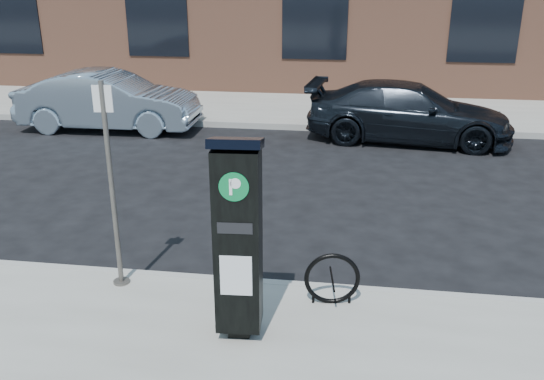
% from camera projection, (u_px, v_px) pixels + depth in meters
% --- Properties ---
extents(ground, '(120.00, 120.00, 0.00)m').
position_uv_depth(ground, '(240.00, 289.00, 7.25)').
color(ground, black).
rests_on(ground, ground).
extents(sidewalk_far, '(60.00, 12.00, 0.15)m').
position_uv_depth(sidewalk_far, '(317.00, 85.00, 20.20)').
color(sidewalk_far, gray).
rests_on(sidewalk_far, ground).
extents(curb_near, '(60.00, 0.12, 0.16)m').
position_uv_depth(curb_near, '(240.00, 285.00, 7.21)').
color(curb_near, '#9E9B93').
rests_on(curb_near, ground).
extents(curb_far, '(60.00, 0.12, 0.16)m').
position_uv_depth(curb_far, '(301.00, 127.00, 14.66)').
color(curb_far, '#9E9B93').
rests_on(curb_far, ground).
extents(parking_kiosk, '(0.53, 0.47, 2.18)m').
position_uv_depth(parking_kiosk, '(238.00, 237.00, 5.73)').
color(parking_kiosk, black).
rests_on(parking_kiosk, sidewalk_near).
extents(sign_pole, '(0.22, 0.20, 2.49)m').
position_uv_depth(sign_pole, '(112.00, 189.00, 6.68)').
color(sign_pole, '#625B56').
rests_on(sign_pole, sidewalk_near).
extents(bike_rack, '(0.64, 0.13, 0.64)m').
position_uv_depth(bike_rack, '(332.00, 279.00, 6.57)').
color(bike_rack, black).
rests_on(bike_rack, sidewalk_near).
extents(car_silver, '(4.51, 1.65, 1.48)m').
position_uv_depth(car_silver, '(109.00, 101.00, 14.49)').
color(car_silver, '#8FA4B6').
rests_on(car_silver, ground).
extents(car_dark, '(4.92, 2.42, 1.38)m').
position_uv_depth(car_dark, '(408.00, 112.00, 13.52)').
color(car_dark, black).
rests_on(car_dark, ground).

